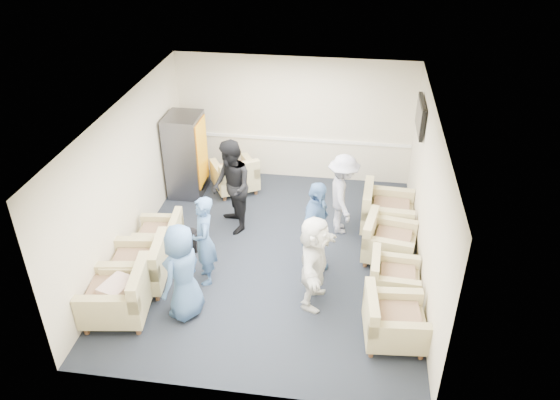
# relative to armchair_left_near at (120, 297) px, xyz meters

# --- Properties ---
(floor) EXTENTS (6.00, 6.00, 0.00)m
(floor) POSITION_rel_armchair_left_near_xyz_m (2.02, 1.84, -0.37)
(floor) COLOR black
(floor) RESTS_ON ground
(ceiling) EXTENTS (6.00, 6.00, 0.00)m
(ceiling) POSITION_rel_armchair_left_near_xyz_m (2.02, 1.84, 2.33)
(ceiling) COLOR silver
(ceiling) RESTS_ON back_wall
(back_wall) EXTENTS (5.00, 0.02, 2.70)m
(back_wall) POSITION_rel_armchair_left_near_xyz_m (2.02, 4.84, 0.98)
(back_wall) COLOR beige
(back_wall) RESTS_ON floor
(front_wall) EXTENTS (5.00, 0.02, 2.70)m
(front_wall) POSITION_rel_armchair_left_near_xyz_m (2.02, -1.16, 0.98)
(front_wall) COLOR beige
(front_wall) RESTS_ON floor
(left_wall) EXTENTS (0.02, 6.00, 2.70)m
(left_wall) POSITION_rel_armchair_left_near_xyz_m (-0.48, 1.84, 0.98)
(left_wall) COLOR beige
(left_wall) RESTS_ON floor
(right_wall) EXTENTS (0.02, 6.00, 2.70)m
(right_wall) POSITION_rel_armchair_left_near_xyz_m (4.52, 1.84, 0.98)
(right_wall) COLOR beige
(right_wall) RESTS_ON floor
(chair_rail) EXTENTS (4.98, 0.04, 0.06)m
(chair_rail) POSITION_rel_armchair_left_near_xyz_m (2.02, 4.82, 0.53)
(chair_rail) COLOR white
(chair_rail) RESTS_ON back_wall
(tv) EXTENTS (0.10, 1.00, 0.58)m
(tv) POSITION_rel_armchair_left_near_xyz_m (4.46, 3.64, 1.67)
(tv) COLOR black
(tv) RESTS_ON right_wall
(armchair_left_near) EXTENTS (1.06, 1.06, 0.75)m
(armchair_left_near) POSITION_rel_armchair_left_near_xyz_m (0.00, 0.00, 0.00)
(armchair_left_near) COLOR tan
(armchair_left_near) RESTS_ON floor
(armchair_left_mid) EXTENTS (1.01, 1.01, 0.72)m
(armchair_left_mid) POSITION_rel_armchair_left_near_xyz_m (0.05, 0.74, -0.01)
(armchair_left_mid) COLOR tan
(armchair_left_mid) RESTS_ON floor
(armchair_left_far) EXTENTS (0.83, 0.83, 0.61)m
(armchair_left_far) POSITION_rel_armchair_left_near_xyz_m (0.06, 1.70, -0.07)
(armchair_left_far) COLOR tan
(armchair_left_far) RESTS_ON floor
(armchair_right_near) EXTENTS (0.92, 0.92, 0.68)m
(armchair_right_near) POSITION_rel_armchair_left_near_xyz_m (4.00, 0.08, -0.03)
(armchair_right_near) COLOR tan
(armchair_right_near) RESTS_ON floor
(armchair_right_midnear) EXTENTS (0.80, 0.80, 0.61)m
(armchair_right_midnear) POSITION_rel_armchair_left_near_xyz_m (4.04, 1.08, -0.07)
(armchair_right_midnear) COLOR tan
(armchair_right_midnear) RESTS_ON floor
(armchair_right_midfar) EXTENTS (0.98, 0.98, 0.68)m
(armchair_right_midfar) POSITION_rel_armchair_left_near_xyz_m (3.98, 2.05, -0.04)
(armchair_right_midfar) COLOR tan
(armchair_right_midfar) RESTS_ON floor
(armchair_right_far) EXTENTS (0.99, 0.99, 0.75)m
(armchair_right_far) POSITION_rel_armchair_left_near_xyz_m (3.96, 2.95, -0.00)
(armchair_right_far) COLOR tan
(armchair_right_far) RESTS_ON floor
(armchair_corner) EXTENTS (1.16, 1.16, 0.68)m
(armchair_corner) POSITION_rel_armchair_left_near_xyz_m (0.90, 3.99, -0.04)
(armchair_corner) COLOR tan
(armchair_corner) RESTS_ON floor
(vending_machine) EXTENTS (0.70, 0.82, 1.73)m
(vending_machine) POSITION_rel_armchair_left_near_xyz_m (-0.07, 3.81, 0.49)
(vending_machine) COLOR #54535C
(vending_machine) RESTS_ON floor
(backpack) EXTENTS (0.30, 0.25, 0.44)m
(backpack) POSITION_rel_armchair_left_near_xyz_m (0.57, 1.83, -0.15)
(backpack) COLOR black
(backpack) RESTS_ON floor
(pillow) EXTENTS (0.50, 0.58, 0.14)m
(pillow) POSITION_rel_armchair_left_near_xyz_m (-0.02, -0.01, 0.19)
(pillow) COLOR silver
(pillow) RESTS_ON armchair_left_near
(person_front_left) EXTENTS (0.73, 0.89, 1.57)m
(person_front_left) POSITION_rel_armchair_left_near_xyz_m (0.94, 0.20, 0.41)
(person_front_left) COLOR #3F6297
(person_front_left) RESTS_ON floor
(person_mid_left) EXTENTS (0.54, 0.66, 1.56)m
(person_mid_left) POSITION_rel_armchair_left_near_xyz_m (1.05, 1.03, 0.40)
(person_mid_left) COLOR #3F6297
(person_mid_left) RESTS_ON floor
(person_back_left) EXTENTS (1.00, 1.09, 1.80)m
(person_back_left) POSITION_rel_armchair_left_near_xyz_m (1.14, 2.59, 0.52)
(person_back_left) COLOR black
(person_back_left) RESTS_ON floor
(person_back_right) EXTENTS (0.75, 1.10, 1.56)m
(person_back_right) POSITION_rel_armchair_left_near_xyz_m (3.17, 2.82, 0.41)
(person_back_right) COLOR silver
(person_back_right) RESTS_ON floor
(person_mid_right) EXTENTS (0.68, 1.07, 1.70)m
(person_mid_right) POSITION_rel_armchair_left_near_xyz_m (2.79, 1.51, 0.48)
(person_mid_right) COLOR #3F6297
(person_mid_right) RESTS_ON floor
(person_front_right) EXTENTS (0.62, 1.48, 1.55)m
(person_front_right) POSITION_rel_armchair_left_near_xyz_m (2.84, 0.74, 0.40)
(person_front_right) COLOR white
(person_front_right) RESTS_ON floor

